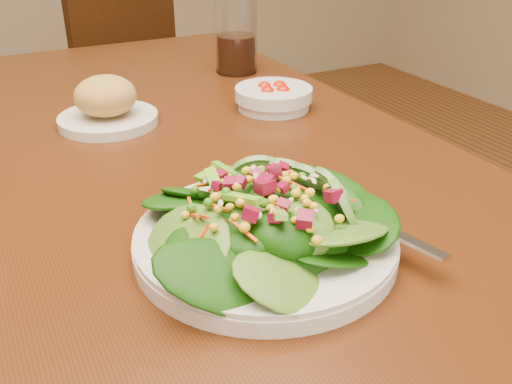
# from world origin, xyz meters

# --- Properties ---
(dining_table) EXTENTS (0.90, 1.40, 0.75)m
(dining_table) POSITION_xyz_m (0.00, 0.00, 0.65)
(dining_table) COLOR #441E09
(dining_table) RESTS_ON ground_plane
(chair_far) EXTENTS (0.50, 0.50, 0.83)m
(chair_far) POSITION_xyz_m (0.24, 1.09, 0.44)
(chair_far) COLOR #331808
(chair_far) RESTS_ON ground_plane
(salad_plate) EXTENTS (0.27, 0.26, 0.08)m
(salad_plate) POSITION_xyz_m (0.09, -0.25, 0.78)
(salad_plate) COLOR silver
(salad_plate) RESTS_ON dining_table
(bread_plate) EXTENTS (0.15, 0.15, 0.08)m
(bread_plate) POSITION_xyz_m (0.03, 0.17, 0.78)
(bread_plate) COLOR silver
(bread_plate) RESTS_ON dining_table
(tomato_bowl) EXTENTS (0.13, 0.13, 0.04)m
(tomato_bowl) POSITION_xyz_m (0.30, 0.12, 0.77)
(tomato_bowl) COLOR silver
(tomato_bowl) RESTS_ON dining_table
(drinking_glass) EXTENTS (0.08, 0.08, 0.15)m
(drinking_glass) POSITION_xyz_m (0.34, 0.35, 0.81)
(drinking_glass) COLOR silver
(drinking_glass) RESTS_ON dining_table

